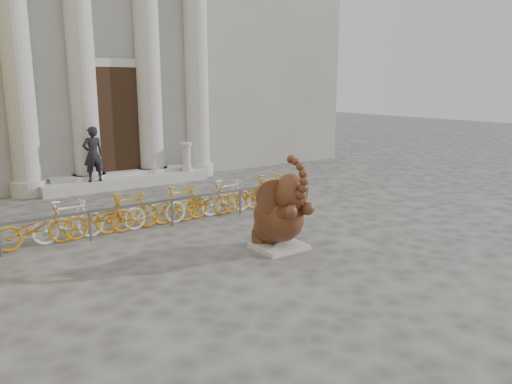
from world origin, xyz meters
TOP-DOWN VIEW (x-y plane):
  - ground at (0.00, 0.00)m, footprint 80.00×80.00m
  - classical_building at (0.00, 14.93)m, footprint 22.00×10.70m
  - entrance_steps at (0.00, 9.40)m, footprint 6.00×1.20m
  - elephant_statue at (0.16, 0.62)m, footprint 1.44×1.58m
  - bike_rack at (-0.99, 3.94)m, footprint 8.48×0.53m
  - pedestrian at (-1.25, 9.05)m, footprint 0.69×0.46m
  - balustrade_post at (2.31, 9.10)m, footprint 0.44×0.44m

SIDE VIEW (x-z plane):
  - ground at x=0.00m, z-range 0.00..0.00m
  - entrance_steps at x=0.00m, z-range 0.00..0.36m
  - bike_rack at x=-0.99m, z-range 0.00..1.00m
  - elephant_statue at x=0.16m, z-range -0.29..1.86m
  - balustrade_post at x=2.31m, z-range 0.32..1.40m
  - pedestrian at x=-1.25m, z-range 0.36..2.24m
  - classical_building at x=0.00m, z-range -0.02..11.98m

